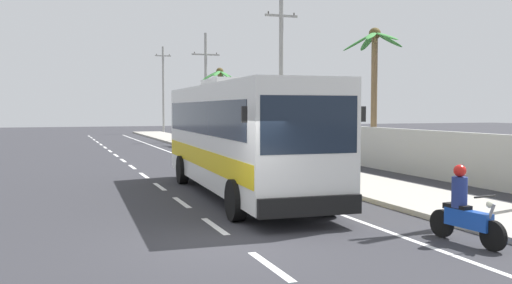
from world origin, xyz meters
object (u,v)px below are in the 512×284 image
pedestrian_near_kerb (287,145)px  utility_pole_far (206,85)px  motorcycle_trailing (464,212)px  utility_pole_mid (281,75)px  palm_nearest (220,91)px  coach_bus_foreground (240,134)px  motorcycle_beside_bus (228,152)px  utility_pole_distant (163,88)px  palm_second (374,69)px

pedestrian_near_kerb → utility_pole_far: (1.69, 21.58, 3.71)m
motorcycle_trailing → utility_pole_mid: bearing=78.4°
pedestrian_near_kerb → palm_nearest: bearing=-75.9°
coach_bus_foreground → motorcycle_beside_bus: (2.49, 9.44, -1.32)m
motorcycle_beside_bus → utility_pole_mid: size_ratio=0.22×
coach_bus_foreground → utility_pole_mid: size_ratio=1.30×
utility_pole_far → pedestrian_near_kerb: bearing=-94.5°
motorcycle_beside_bus → motorcycle_trailing: 17.16m
motorcycle_beside_bus → utility_pole_distant: (3.91, 37.71, 4.44)m
utility_pole_mid → utility_pole_far: 17.55m
pedestrian_near_kerb → utility_pole_mid: size_ratio=0.19×
utility_pole_mid → utility_pole_far: bearing=88.9°
pedestrian_near_kerb → palm_second: (3.67, -1.82, 3.59)m
motorcycle_beside_bus → motorcycle_trailing: bearing=-90.6°
coach_bus_foreground → utility_pole_far: 30.49m
coach_bus_foreground → palm_second: size_ratio=1.75×
motorcycle_beside_bus → palm_nearest: palm_nearest is taller
palm_nearest → motorcycle_trailing: bearing=-97.4°
utility_pole_distant → palm_second: 41.02m
pedestrian_near_kerb → coach_bus_foreground: bearing=77.1°
pedestrian_near_kerb → utility_pole_mid: 5.57m
palm_second → motorcycle_trailing: bearing=-114.7°
utility_pole_far → palm_nearest: utility_pole_far is taller
coach_bus_foreground → motorcycle_trailing: 8.16m
motorcycle_trailing → pedestrian_near_kerb: size_ratio=1.15×
pedestrian_near_kerb → utility_pole_far: utility_pole_far is taller
motorcycle_trailing → utility_pole_distant: utility_pole_distant is taller
motorcycle_beside_bus → palm_second: size_ratio=0.30×
utility_pole_far → coach_bus_foreground: bearing=-102.8°
utility_pole_mid → palm_second: 6.30m
utility_pole_far → utility_pole_mid: bearing=-91.1°
pedestrian_near_kerb → palm_second: 5.45m
motorcycle_beside_bus → palm_second: bearing=-27.5°
motorcycle_beside_bus → utility_pole_far: size_ratio=0.21×
utility_pole_mid → palm_second: (2.32, -5.86, 0.01)m
coach_bus_foreground → motorcycle_trailing: size_ratio=5.87×
palm_nearest → palm_second: 18.66m
pedestrian_near_kerb → utility_pole_distant: utility_pole_distant is taller
motorcycle_trailing → utility_pole_mid: size_ratio=0.22×
utility_pole_far → palm_second: size_ratio=1.39×
palm_second → coach_bus_foreground: bearing=-144.5°
coach_bus_foreground → motorcycle_beside_bus: coach_bus_foreground is taller
motorcycle_trailing → utility_pole_far: 37.81m
coach_bus_foreground → motorcycle_trailing: bearing=-73.3°
motorcycle_beside_bus → motorcycle_trailing: size_ratio=1.00×
motorcycle_beside_bus → pedestrian_near_kerb: size_ratio=1.15×
motorcycle_trailing → utility_pole_far: size_ratio=0.21×
utility_pole_mid → palm_second: utility_pole_mid is taller
palm_nearest → pedestrian_near_kerb: bearing=-95.1°
pedestrian_near_kerb → motorcycle_beside_bus: bearing=-9.9°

